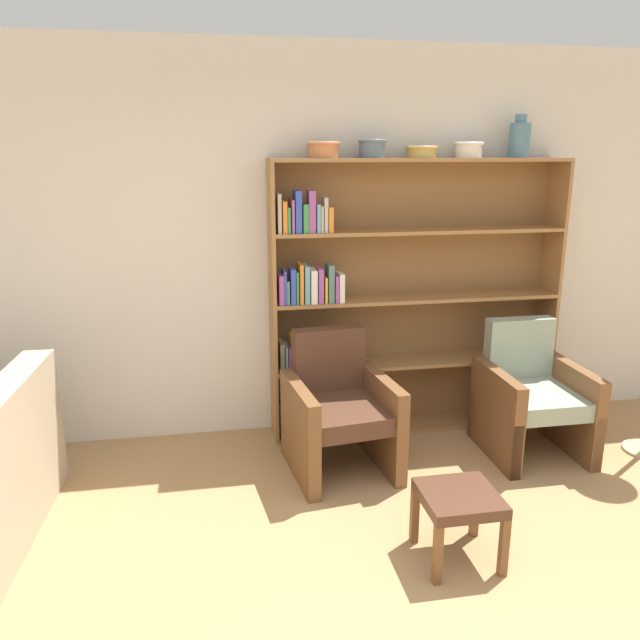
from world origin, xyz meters
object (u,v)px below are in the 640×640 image
at_px(armchair_leather, 339,411).
at_px(bowl_sage, 422,151).
at_px(bowl_copper, 372,147).
at_px(footstool, 459,504).
at_px(vase_tall, 520,139).
at_px(bowl_stoneware, 323,149).
at_px(bowl_cream, 469,149).
at_px(armchair_cushioned, 531,396).
at_px(bookshelf, 389,306).

bearing_deg(armchair_leather, bowl_sage, -149.08).
distance_m(bowl_copper, footstool, 2.36).
height_order(vase_tall, armchair_leather, vase_tall).
bearing_deg(bowl_stoneware, bowl_cream, 0.00).
bearing_deg(vase_tall, footstool, -122.03).
relative_size(bowl_cream, armchair_cushioned, 0.23).
distance_m(bowl_stoneware, footstool, 2.38).
distance_m(bowl_sage, footstool, 2.35).
bearing_deg(armchair_leather, bowl_copper, -128.80).
bearing_deg(bowl_copper, bookshelf, 7.93).
relative_size(bowl_sage, footstool, 0.58).
bearing_deg(bowl_sage, bookshelf, 173.29).
relative_size(bowl_stoneware, armchair_cushioned, 0.25).
distance_m(bowl_cream, armchair_cushioned, 1.76).
bearing_deg(armchair_leather, footstool, 103.58).
xyz_separation_m(bowl_cream, vase_tall, (0.37, -0.00, 0.07)).
relative_size(bowl_copper, footstool, 0.51).
bearing_deg(bowl_copper, footstool, -87.44).
height_order(bookshelf, vase_tall, vase_tall).
bearing_deg(bowl_copper, armchair_leather, -121.86).
bearing_deg(bowl_sage, bowl_stoneware, 180.00).
xyz_separation_m(bowl_copper, footstool, (0.07, -1.58, -1.74)).
distance_m(bowl_copper, bowl_cream, 0.69).
relative_size(bookshelf, bowl_sage, 9.56).
bearing_deg(vase_tall, bowl_sage, -180.00).
xyz_separation_m(bookshelf, armchair_cushioned, (0.87, -0.55, -0.55)).
distance_m(vase_tall, footstool, 2.59).
relative_size(bowl_copper, armchair_cushioned, 0.22).
bearing_deg(armchair_cushioned, bowl_sage, -37.39).
distance_m(vase_tall, armchair_cushioned, 1.79).
distance_m(bowl_copper, armchair_cushioned, 2.02).
xyz_separation_m(bowl_sage, armchair_leather, (-0.67, -0.52, -1.63)).
bearing_deg(bowl_cream, bowl_copper, -180.00).
relative_size(bowl_sage, vase_tall, 0.76).
relative_size(bowl_cream, armchair_leather, 0.23).
bearing_deg(bowl_sage, footstool, -99.95).
relative_size(bowl_cream, vase_tall, 0.70).
height_order(bowl_stoneware, vase_tall, vase_tall).
distance_m(bowl_stoneware, bowl_sage, 0.68).
xyz_separation_m(bowl_copper, vase_tall, (1.06, 0.00, 0.06)).
relative_size(bowl_copper, bowl_sage, 0.88).
height_order(bowl_stoneware, bowl_cream, same).
xyz_separation_m(bowl_stoneware, armchair_cushioned, (1.36, -0.52, -1.65)).
xyz_separation_m(bookshelf, bowl_copper, (-0.16, -0.02, 1.11)).
bearing_deg(armchair_cushioned, bookshelf, -31.93).
bearing_deg(bookshelf, vase_tall, -1.41).
bearing_deg(bowl_cream, footstool, -111.30).
xyz_separation_m(bowl_cream, armchair_cushioned, (0.34, -0.52, -1.65)).
distance_m(bookshelf, bowl_stoneware, 1.20).
relative_size(bowl_stoneware, bowl_copper, 1.14).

